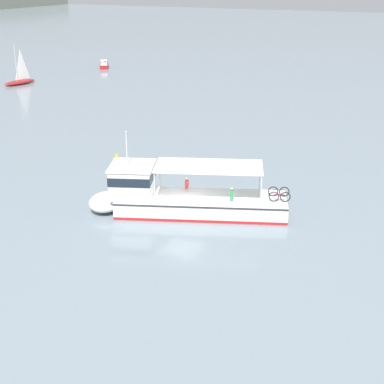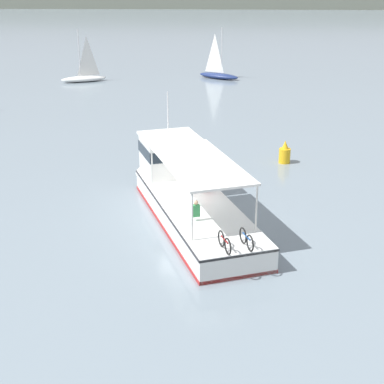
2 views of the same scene
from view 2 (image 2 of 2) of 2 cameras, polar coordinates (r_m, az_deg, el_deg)
name	(u,v)px [view 2 (image 2 of 2)]	position (r m, az deg, el deg)	size (l,w,h in m)	color
ground_plane	(186,215)	(27.77, -0.61, -2.33)	(400.00, 400.00, 0.00)	gray
ferry_main	(186,192)	(27.84, -0.63, -0.02)	(7.31, 12.99, 5.32)	white
sailboat_off_stern	(218,74)	(63.97, 2.64, 11.66)	(4.82, 3.71, 5.40)	navy
sailboat_off_bow	(84,76)	(63.14, -10.66, 11.20)	(4.95, 3.23, 5.40)	white
channel_buoy	(285,154)	(35.67, 9.18, 3.75)	(0.70, 0.70, 1.40)	gold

